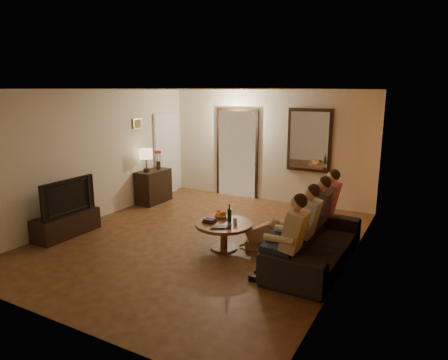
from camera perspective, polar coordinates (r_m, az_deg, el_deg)
The scene contains 33 objects.
floor at distance 7.18m, azimuth -3.29°, elevation -8.41°, with size 5.00×6.00×0.01m, color #422611.
ceiling at distance 6.70m, azimuth -3.57°, elevation 12.81°, with size 5.00×6.00×0.01m, color white.
back_wall at distance 9.46m, azimuth 6.30°, elevation 4.83°, with size 5.00×0.02×2.60m, color beige.
front_wall at distance 4.64m, azimuth -23.55°, elevation -4.47°, with size 5.00×0.02×2.60m, color beige.
left_wall at distance 8.41m, azimuth -18.04°, elevation 3.29°, with size 0.02×6.00×2.60m, color beige.
right_wall at distance 5.91m, azimuth 17.58°, elevation -0.45°, with size 0.02×6.00×2.60m, color beige.
orange_accent at distance 5.91m, azimuth 17.48°, elevation -0.44°, with size 0.01×6.00×2.60m, color orange.
kitchen_doorway at distance 9.81m, azimuth 1.89°, elevation 3.70°, with size 1.00×0.06×2.10m, color #FFE0A5.
door_trim at distance 9.80m, azimuth 1.87°, elevation 3.70°, with size 1.12×0.04×2.22m, color black.
fridge_glimpse at distance 9.73m, azimuth 3.21°, elevation 2.72°, with size 0.45×0.03×1.70m, color silver.
mirror_frame at distance 9.07m, azimuth 12.10°, elevation 5.56°, with size 1.00×0.05×1.40m, color black.
mirror_glass at distance 9.04m, azimuth 12.04°, elevation 5.54°, with size 0.86×0.02×1.26m, color white.
white_door at distance 10.12m, azimuth -8.31°, elevation 3.68°, with size 0.06×0.85×2.04m, color white.
framed_art at distance 9.25m, azimuth -12.27°, elevation 7.87°, with size 0.03×0.28×0.24m, color #B28C33.
art_canvas at distance 9.24m, azimuth -12.20°, elevation 7.87°, with size 0.01×0.22×0.18m, color brown.
dresser at distance 9.50m, azimuth -10.05°, elevation -0.90°, with size 0.45×0.86×0.76m, color black.
table_lamp at distance 9.20m, azimuth -11.06°, elevation 2.77°, with size 0.30×0.30×0.54m, color beige, non-canonical shape.
flower_vase at distance 9.55m, azimuth -9.37°, elevation 2.89°, with size 0.14×0.14×0.44m, color #A91220, non-canonical shape.
tv_stand at distance 7.83m, azimuth -21.57°, elevation -5.93°, with size 0.45×1.22×0.41m, color black.
tv at distance 7.69m, azimuth -21.89°, elevation -2.20°, with size 0.15×1.12×0.65m, color black.
sofa at distance 6.28m, azimuth 12.91°, elevation -8.63°, with size 0.90×2.30×0.67m, color black.
person_a at distance 5.41m, azimuth 9.34°, elevation -9.02°, with size 0.60×0.40×1.20m, color tan, non-canonical shape.
person_b at distance 5.94m, azimuth 11.30°, elevation -7.07°, with size 0.60×0.40×1.20m, color tan, non-canonical shape.
person_c at distance 6.49m, azimuth 12.92°, elevation -5.44°, with size 0.60×0.40×1.20m, color tan, non-canonical shape.
person_d at distance 7.04m, azimuth 14.27°, elevation -4.07°, with size 0.60×0.40×1.20m, color tan, non-canonical shape.
dog at distance 6.67m, azimuth 5.27°, elevation -7.57°, with size 0.56×0.24×0.56m, color #A46B4B, non-canonical shape.
coffee_table at distance 6.68m, azimuth -0.01°, elevation -7.98°, with size 0.94×0.94×0.45m, color brown.
bowl at distance 6.86m, azimuth -0.44°, elevation -5.15°, with size 0.26×0.26×0.06m, color white.
oranges at distance 6.84m, azimuth -0.44°, elevation -4.60°, with size 0.20×0.20×0.08m, color orange, non-canonical shape.
wine_bottle at distance 6.62m, azimuth 0.79°, elevation -4.71°, with size 0.07×0.07×0.31m, color black, non-canonical shape.
wine_glass at distance 6.55m, azimuth 1.59°, elevation -5.86°, with size 0.06×0.06×0.10m, color silver.
book_stack at distance 6.62m, azimuth -2.10°, elevation -5.81°, with size 0.20×0.15×0.07m, color black, non-canonical shape.
laptop at distance 6.32m, azimuth -0.43°, elevation -6.90°, with size 0.33×0.21×0.03m, color black.
Camera 1 is at (3.57, -5.67, 2.59)m, focal length 32.00 mm.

